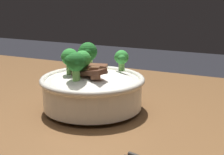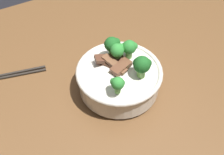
# 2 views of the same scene
# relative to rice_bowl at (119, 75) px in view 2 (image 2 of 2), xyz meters

# --- Properties ---
(dining_table) EXTENTS (1.35, 0.88, 0.76)m
(dining_table) POSITION_rel_rice_bowl_xyz_m (0.00, 0.05, -0.15)
(dining_table) COLOR brown
(dining_table) RESTS_ON ground
(rice_bowl) EXTENTS (0.22, 0.22, 0.13)m
(rice_bowl) POSITION_rel_rice_bowl_xyz_m (0.00, 0.00, 0.00)
(rice_bowl) COLOR silver
(rice_bowl) RESTS_ON dining_table
(chopsticks_pair) EXTENTS (0.23, 0.07, 0.01)m
(chopsticks_pair) POSITION_rel_rice_bowl_xyz_m (-0.26, 0.18, -0.05)
(chopsticks_pair) COLOR #28231E
(chopsticks_pair) RESTS_ON dining_table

